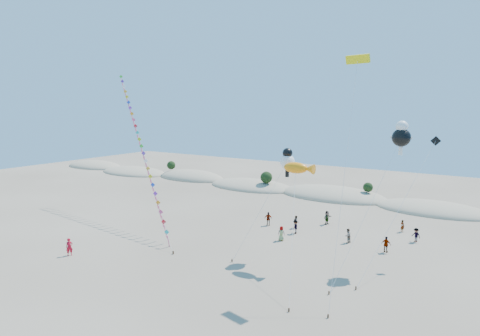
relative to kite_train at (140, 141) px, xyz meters
name	(u,v)px	position (x,y,z in m)	size (l,w,h in m)	color
ground	(133,303)	(17.80, -18.07, -10.76)	(160.00, 160.00, 0.00)	#786753
dune_ridge	(338,197)	(18.86, 27.07, -10.65)	(145.30, 11.49, 5.57)	gray
kite_train	(140,141)	(0.00, 0.00, 0.00)	(25.43, 15.99, 21.02)	#3F2D1E
fish_kite	(299,168)	(25.06, -3.12, -1.31)	(5.41, 10.22, 10.02)	#3F2D1E
cartoon_kite_low	(287,160)	(23.10, -1.67, -0.82)	(4.22, 6.00, 11.20)	#3F2D1E
cartoon_kite_high	(401,135)	(33.31, 2.02, 1.88)	(4.00, 11.32, 14.07)	#3F2D1E
parafoil_kite	(357,64)	(30.58, -3.99, 8.15)	(2.23, 8.66, 19.73)	#3F2D1E
dark_kite	(415,179)	(34.79, 2.07, -2.20)	(4.47, 11.92, 12.51)	#3F2D1E
flyer_foreground	(69,247)	(4.48, -14.53, -9.84)	(0.67, 0.44, 1.85)	#B00E21
beachgoers	(329,227)	(24.74, 6.90, -9.91)	(18.57, 11.70, 1.80)	slate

